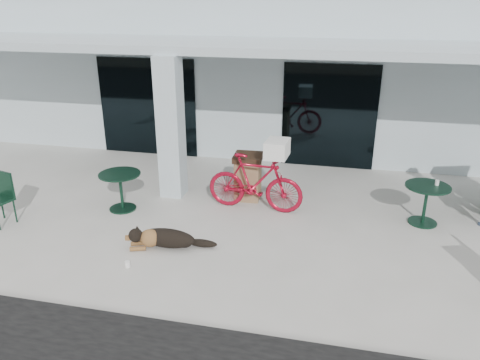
% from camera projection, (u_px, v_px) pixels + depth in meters
% --- Properties ---
extents(ground, '(80.00, 80.00, 0.00)m').
position_uv_depth(ground, '(209.00, 251.00, 8.40)').
color(ground, '#BBB8B0').
rests_on(ground, ground).
extents(building, '(22.00, 7.00, 4.50)m').
position_uv_depth(building, '(280.00, 61.00, 15.27)').
color(building, silver).
rests_on(building, ground).
extents(storefront_glass_left, '(2.80, 0.06, 2.70)m').
position_uv_depth(storefront_glass_left, '(148.00, 107.00, 13.07)').
color(storefront_glass_left, black).
rests_on(storefront_glass_left, ground).
extents(storefront_glass_right, '(2.40, 0.06, 2.70)m').
position_uv_depth(storefront_glass_right, '(329.00, 117.00, 12.04)').
color(storefront_glass_right, black).
rests_on(storefront_glass_right, ground).
extents(column, '(0.50, 0.50, 3.12)m').
position_uv_depth(column, '(171.00, 128.00, 10.21)').
color(column, silver).
rests_on(column, ground).
extents(overhang, '(22.00, 2.80, 0.18)m').
position_uv_depth(overhang, '(250.00, 46.00, 10.47)').
color(overhang, silver).
rests_on(overhang, column).
extents(bicycle, '(2.08, 0.72, 1.23)m').
position_uv_depth(bicycle, '(255.00, 183.00, 9.80)').
color(bicycle, maroon).
rests_on(bicycle, ground).
extents(laundry_basket, '(0.48, 0.62, 0.35)m').
position_uv_depth(laundry_basket, '(277.00, 149.00, 9.38)').
color(laundry_basket, white).
rests_on(laundry_basket, bicycle).
extents(dog, '(1.28, 0.79, 0.40)m').
position_uv_depth(dog, '(167.00, 237.00, 8.45)').
color(dog, black).
rests_on(dog, ground).
extents(cup_near_dog, '(0.10, 0.10, 0.11)m').
position_uv_depth(cup_near_dog, '(128.00, 264.00, 7.87)').
color(cup_near_dog, white).
rests_on(cup_near_dog, ground).
extents(cafe_table_near, '(0.98, 0.98, 0.82)m').
position_uv_depth(cafe_table_near, '(121.00, 191.00, 9.88)').
color(cafe_table_near, '#113222').
rests_on(cafe_table_near, ground).
extents(cafe_table_far, '(1.03, 1.03, 0.81)m').
position_uv_depth(cafe_table_far, '(425.00, 205.00, 9.26)').
color(cafe_table_far, '#113222').
rests_on(cafe_table_far, ground).
extents(cup_on_table, '(0.09, 0.09, 0.10)m').
position_uv_depth(cup_on_table, '(437.00, 183.00, 9.12)').
color(cup_on_table, white).
rests_on(cup_on_table, cafe_table_far).
extents(trash_receptacle, '(0.63, 0.63, 1.04)m').
position_uv_depth(trash_receptacle, '(248.00, 177.00, 10.38)').
color(trash_receptacle, olive).
rests_on(trash_receptacle, ground).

